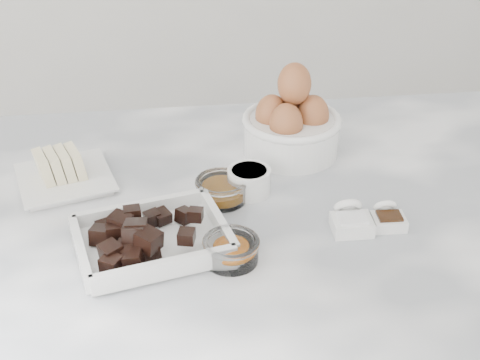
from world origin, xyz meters
name	(u,v)px	position (x,y,z in m)	size (l,w,h in m)	color
marble_slab	(230,223)	(0.00, 0.00, 0.92)	(1.20, 0.80, 0.04)	white
chocolate_dish	(152,236)	(-0.12, -0.08, 0.96)	(0.25, 0.21, 0.06)	white
butter_plate	(62,172)	(-0.27, 0.12, 0.96)	(0.19, 0.19, 0.06)	white
sugar_ramekin	(249,180)	(0.04, 0.06, 0.96)	(0.07, 0.07, 0.04)	white
egg_bowl	(292,124)	(0.13, 0.18, 1.00)	(0.18, 0.18, 0.17)	white
honey_bowl	(222,189)	(-0.01, 0.04, 0.96)	(0.09, 0.09, 0.04)	white
zest_bowl	(231,249)	(-0.01, -0.12, 0.96)	(0.08, 0.08, 0.04)	white
vanilla_spoon	(388,218)	(0.24, -0.06, 0.95)	(0.05, 0.06, 0.04)	white
salt_spoon	(351,220)	(0.18, -0.06, 0.96)	(0.06, 0.07, 0.05)	white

